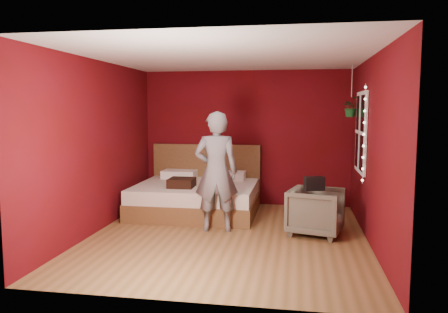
# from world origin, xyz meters

# --- Properties ---
(floor) EXTENTS (4.50, 4.50, 0.00)m
(floor) POSITION_xyz_m (0.00, 0.00, 0.00)
(floor) COLOR olive
(floor) RESTS_ON ground
(room_walls) EXTENTS (4.04, 4.54, 2.62)m
(room_walls) POSITION_xyz_m (0.00, 0.00, 1.68)
(room_walls) COLOR #550913
(room_walls) RESTS_ON ground
(window) EXTENTS (0.05, 0.97, 1.27)m
(window) POSITION_xyz_m (1.97, 0.90, 1.50)
(window) COLOR white
(window) RESTS_ON room_walls
(fairy_lights) EXTENTS (0.04, 0.04, 1.45)m
(fairy_lights) POSITION_xyz_m (1.94, 0.37, 1.50)
(fairy_lights) COLOR silver
(fairy_lights) RESTS_ON room_walls
(bed) EXTENTS (2.13, 1.81, 1.17)m
(bed) POSITION_xyz_m (-0.78, 1.40, 0.30)
(bed) COLOR brown
(bed) RESTS_ON ground
(person) EXTENTS (0.73, 0.54, 1.83)m
(person) POSITION_xyz_m (-0.22, 0.27, 0.91)
(person) COLOR slate
(person) RESTS_ON ground
(armchair) EXTENTS (0.93, 0.91, 0.70)m
(armchair) POSITION_xyz_m (1.28, 0.30, 0.35)
(armchair) COLOR #666250
(armchair) RESTS_ON ground
(handbag) EXTENTS (0.30, 0.21, 0.20)m
(handbag) POSITION_xyz_m (1.24, 0.15, 0.80)
(handbag) COLOR black
(handbag) RESTS_ON armchair
(throw_pillow) EXTENTS (0.43, 0.43, 0.15)m
(throw_pillow) POSITION_xyz_m (-0.95, 0.96, 0.61)
(throw_pillow) COLOR black
(throw_pillow) RESTS_ON bed
(hanging_plant) EXTENTS (0.37, 0.35, 0.87)m
(hanging_plant) POSITION_xyz_m (1.88, 1.53, 1.90)
(hanging_plant) COLOR silver
(hanging_plant) RESTS_ON room_walls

